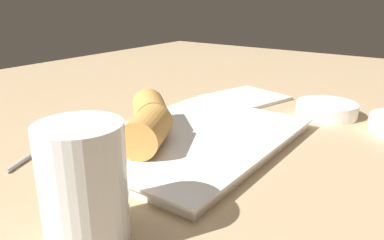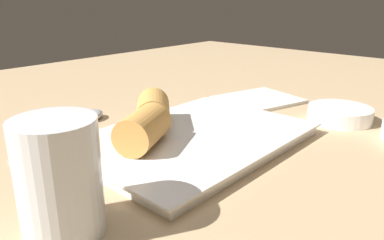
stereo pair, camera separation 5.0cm
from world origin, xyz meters
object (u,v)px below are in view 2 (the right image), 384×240
object	(u,v)px
dipping_bowl_near	(340,113)
spoon	(86,118)
serving_plate	(192,138)
drinking_glass	(59,179)
napkin	(258,100)

from	to	relation	value
dipping_bowl_near	spoon	world-z (taller)	dipping_bowl_near
serving_plate	drinking_glass	distance (cm)	21.94
napkin	drinking_glass	world-z (taller)	drinking_glass
napkin	dipping_bowl_near	bearing A→B (deg)	85.87
dipping_bowl_near	drinking_glass	world-z (taller)	drinking_glass
serving_plate	dipping_bowl_near	bearing A→B (deg)	154.40
dipping_bowl_near	napkin	distance (cm)	15.27
serving_plate	napkin	distance (cm)	23.54
napkin	spoon	bearing A→B (deg)	-25.47
napkin	drinking_glass	size ratio (longest dim) A/B	1.66
spoon	napkin	size ratio (longest dim) A/B	1.14
drinking_glass	spoon	bearing A→B (deg)	-126.32
serving_plate	napkin	bearing A→B (deg)	-168.54
serving_plate	drinking_glass	size ratio (longest dim) A/B	3.03
serving_plate	spoon	world-z (taller)	same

